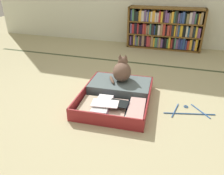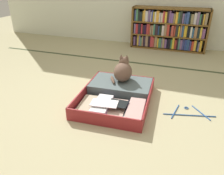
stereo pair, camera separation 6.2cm
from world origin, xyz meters
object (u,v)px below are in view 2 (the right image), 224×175
at_px(clothes_hanger, 188,113).
at_px(black_cat, 123,71).
at_px(open_suitcase, 118,94).
at_px(bookshelf, 169,29).

bearing_deg(clothes_hanger, black_cat, 160.72).
bearing_deg(open_suitcase, black_cat, 94.06).
bearing_deg(black_cat, open_suitcase, -85.94).
distance_m(open_suitcase, black_cat, 0.27).
relative_size(open_suitcase, black_cat, 3.04).
xyz_separation_m(bookshelf, clothes_hanger, (0.43, -1.99, -0.32)).
bearing_deg(open_suitcase, bookshelf, 82.52).
distance_m(bookshelf, black_cat, 1.77).
height_order(bookshelf, black_cat, bookshelf).
bearing_deg(clothes_hanger, bookshelf, 102.15).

